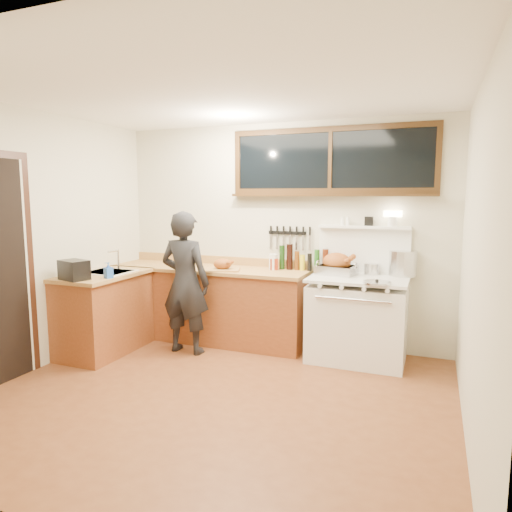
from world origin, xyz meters
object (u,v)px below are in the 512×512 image
at_px(man, 185,283).
at_px(roast_turkey, 337,265).
at_px(cutting_board, 223,266).
at_px(vintage_stove, 358,317).

distance_m(man, roast_turkey, 1.69).
height_order(cutting_board, roast_turkey, roast_turkey).
relative_size(man, cutting_board, 3.46).
xyz_separation_m(man, cutting_board, (0.30, 0.34, 0.16)).
distance_m(vintage_stove, roast_turkey, 0.60).
distance_m(cutting_board, roast_turkey, 1.30).
bearing_deg(cutting_board, roast_turkey, 9.43).
bearing_deg(roast_turkey, man, -160.79).
xyz_separation_m(man, roast_turkey, (1.58, 0.55, 0.20)).
relative_size(vintage_stove, man, 1.00).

